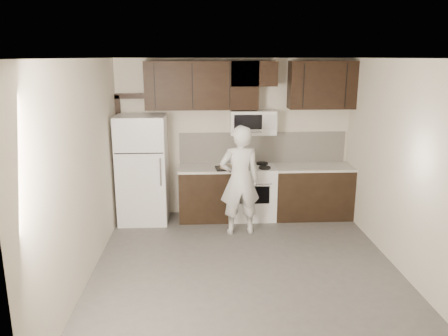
{
  "coord_description": "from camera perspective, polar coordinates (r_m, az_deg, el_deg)",
  "views": [
    {
      "loc": [
        -0.56,
        -5.2,
        2.72
      ],
      "look_at": [
        -0.24,
        0.9,
        1.16
      ],
      "focal_mm": 35.0,
      "sensor_mm": 36.0,
      "label": 1
    }
  ],
  "objects": [
    {
      "name": "microwave",
      "position": [
        7.38,
        3.78,
        5.99
      ],
      "size": [
        0.76,
        0.42,
        0.4
      ],
      "color": "white",
      "rests_on": "upper_cabinets"
    },
    {
      "name": "refrigerator",
      "position": [
        7.39,
        -10.57,
        -0.16
      ],
      "size": [
        0.8,
        0.76,
        1.8
      ],
      "color": "white",
      "rests_on": "floor"
    },
    {
      "name": "backsplash",
      "position": [
        7.67,
        5.05,
        2.71
      ],
      "size": [
        2.9,
        0.02,
        0.54
      ],
      "primitive_type": "cube",
      "color": "silver",
      "rests_on": "counter_run"
    },
    {
      "name": "floor",
      "position": [
        5.89,
        2.9,
        -13.14
      ],
      "size": [
        4.5,
        4.5,
        0.0
      ],
      "primitive_type": "plane",
      "color": "#53514E",
      "rests_on": "ground"
    },
    {
      "name": "stove",
      "position": [
        7.54,
        3.73,
        -3.12
      ],
      "size": [
        0.76,
        0.66,
        0.94
      ],
      "color": "white",
      "rests_on": "floor"
    },
    {
      "name": "door_trim",
      "position": [
        7.68,
        -13.12,
        2.92
      ],
      "size": [
        0.5,
        0.08,
        2.12
      ],
      "color": "black",
      "rests_on": "floor"
    },
    {
      "name": "counter_run",
      "position": [
        7.58,
        6.01,
        -3.11
      ],
      "size": [
        2.95,
        0.64,
        0.91
      ],
      "color": "black",
      "rests_on": "floor"
    },
    {
      "name": "baking_tray",
      "position": [
        7.25,
        0.56,
        -0.02
      ],
      "size": [
        0.44,
        0.35,
        0.02
      ],
      "primitive_type": "cube",
      "rotation": [
        0.0,
        0.0,
        0.09
      ],
      "color": "black",
      "rests_on": "counter_run"
    },
    {
      "name": "upper_cabinets",
      "position": [
        7.33,
        3.12,
        10.91
      ],
      "size": [
        3.48,
        0.35,
        0.78
      ],
      "color": "black",
      "rests_on": "back_wall"
    },
    {
      "name": "pizza",
      "position": [
        7.24,
        0.56,
        0.14
      ],
      "size": [
        0.31,
        0.31,
        0.02
      ],
      "primitive_type": "cylinder",
      "rotation": [
        0.0,
        0.0,
        0.09
      ],
      "color": "tan",
      "rests_on": "baking_tray"
    },
    {
      "name": "saucepan",
      "position": [
        7.52,
        2.32,
        0.99
      ],
      "size": [
        0.31,
        0.19,
        0.18
      ],
      "color": "silver",
      "rests_on": "stove"
    },
    {
      "name": "back_wall",
      "position": [
        7.6,
        1.32,
        3.96
      ],
      "size": [
        4.0,
        0.0,
        4.0
      ],
      "primitive_type": "plane",
      "rotation": [
        1.57,
        0.0,
        0.0
      ],
      "color": "beige",
      "rests_on": "ground"
    },
    {
      "name": "person",
      "position": [
        6.75,
        2.07,
        -1.62
      ],
      "size": [
        0.67,
        0.48,
        1.72
      ],
      "primitive_type": "imported",
      "rotation": [
        0.0,
        0.0,
        3.25
      ],
      "color": "white",
      "rests_on": "floor"
    },
    {
      "name": "ceiling",
      "position": [
        5.23,
        3.28,
        14.12
      ],
      "size": [
        4.5,
        4.5,
        0.0
      ],
      "primitive_type": "plane",
      "rotation": [
        3.14,
        0.0,
        0.0
      ],
      "color": "white",
      "rests_on": "back_wall"
    }
  ]
}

